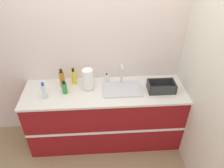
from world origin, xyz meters
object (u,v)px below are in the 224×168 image
at_px(paper_towel_roll, 88,79).
at_px(dish_rack, 161,87).
at_px(soap_dispenser, 107,78).
at_px(bottle_green, 65,88).
at_px(sink, 122,88).
at_px(bottle_clear, 44,91).
at_px(bottle_amber, 62,79).
at_px(bottle_yellow, 74,77).

xyz_separation_m(paper_towel_roll, dish_rack, (0.92, -0.10, -0.10)).
height_order(paper_towel_roll, soap_dispenser, paper_towel_roll).
relative_size(paper_towel_roll, bottle_green, 1.60).
xyz_separation_m(sink, bottle_clear, (-0.95, -0.10, 0.08)).
bearing_deg(bottle_green, bottle_clear, -160.78).
bearing_deg(bottle_green, dish_rack, -1.27).
xyz_separation_m(paper_towel_roll, bottle_amber, (-0.34, 0.07, -0.03)).
relative_size(sink, bottle_amber, 1.93).
bearing_deg(bottle_yellow, bottle_green, -117.65).
height_order(bottle_clear, bottle_green, bottle_clear).
xyz_separation_m(dish_rack, bottle_amber, (-1.25, 0.17, 0.07)).
relative_size(sink, bottle_clear, 2.21).
relative_size(dish_rack, bottle_amber, 1.32).
distance_m(bottle_amber, soap_dispenser, 0.58).
relative_size(bottle_yellow, soap_dispenser, 1.80).
bearing_deg(bottle_yellow, sink, -15.62).
relative_size(bottle_clear, bottle_amber, 0.87).
xyz_separation_m(paper_towel_roll, bottle_yellow, (-0.19, 0.12, -0.04)).
bearing_deg(paper_towel_roll, bottle_clear, -163.59).
bearing_deg(soap_dispenser, sink, -44.66).
relative_size(bottle_green, soap_dispenser, 1.35).
height_order(dish_rack, bottle_amber, bottle_amber).
bearing_deg(bottle_green, sink, 1.57).
distance_m(dish_rack, bottle_yellow, 1.13).
bearing_deg(bottle_amber, sink, -9.41).
distance_m(sink, bottle_yellow, 0.65).
bearing_deg(sink, soap_dispenser, 135.34).
xyz_separation_m(paper_towel_roll, bottle_green, (-0.29, -0.07, -0.06)).
xyz_separation_m(dish_rack, bottle_clear, (-1.44, -0.05, 0.05)).
bearing_deg(bottle_clear, dish_rack, 2.12).
relative_size(dish_rack, soap_dispenser, 2.62).
relative_size(paper_towel_roll, dish_rack, 0.83).
bearing_deg(bottle_clear, bottle_green, 19.22).
xyz_separation_m(sink, bottle_green, (-0.72, -0.02, 0.06)).
xyz_separation_m(bottle_clear, soap_dispenser, (0.76, 0.29, -0.04)).
bearing_deg(bottle_yellow, soap_dispenser, 1.87).
height_order(paper_towel_roll, bottle_yellow, paper_towel_roll).
bearing_deg(bottle_amber, bottle_yellow, 17.99).
distance_m(dish_rack, soap_dispenser, 0.72).
xyz_separation_m(bottle_yellow, bottle_amber, (-0.14, -0.05, 0.01)).
xyz_separation_m(bottle_amber, soap_dispenser, (0.58, 0.06, -0.06)).
height_order(paper_towel_roll, bottle_clear, paper_towel_roll).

